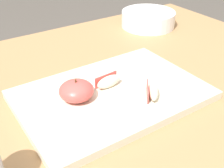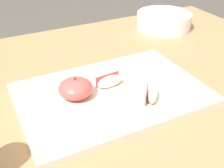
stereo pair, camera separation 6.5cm
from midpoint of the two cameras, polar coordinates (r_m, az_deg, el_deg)
The scene contains 6 objects.
dining_table at distance 0.82m, azimuth 3.91°, elevation -5.25°, with size 1.16×0.82×0.73m.
cutting_board at distance 0.67m, azimuth 2.79°, elevation -2.24°, with size 0.42×0.29×0.02m.
apple_half_skin_up at distance 0.64m, azimuth -4.34°, elevation -0.93°, with size 0.08×0.08×0.05m.
apple_wedge_middle at distance 0.64m, azimuth 10.75°, elevation -2.01°, with size 0.06×0.07×0.03m.
apple_wedge_right at distance 0.67m, azimuth 2.32°, elevation 0.47°, with size 0.07×0.03×0.03m.
ceramic_fruit_bowl at distance 1.09m, azimuth 11.96°, elevation 12.25°, with size 0.20×0.20×0.06m.
Camera 2 is at (-0.32, -0.57, 1.11)m, focal length 46.16 mm.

